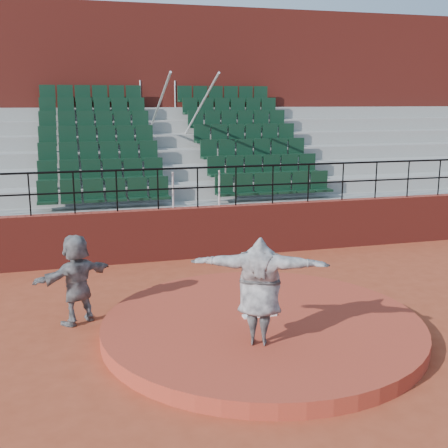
{
  "coord_description": "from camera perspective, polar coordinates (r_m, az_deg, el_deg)",
  "views": [
    {
      "loc": [
        -3.04,
        -8.58,
        3.94
      ],
      "look_at": [
        0.0,
        2.5,
        1.4
      ],
      "focal_mm": 45.0,
      "sensor_mm": 36.0,
      "label": 1
    }
  ],
  "objects": [
    {
      "name": "boundary_wall",
      "position": [
        14.3,
        -2.65,
        -0.85
      ],
      "size": [
        24.0,
        0.3,
        1.3
      ],
      "primitive_type": "cube",
      "color": "maroon",
      "rests_on": "ground"
    },
    {
      "name": "pitcher",
      "position": [
        8.63,
        3.62,
        -6.81
      ],
      "size": [
        2.14,
        1.32,
        1.7
      ],
      "primitive_type": "imported",
      "rotation": [
        0.0,
        0.0,
        2.75
      ],
      "color": "black",
      "rests_on": "pitchers_mound"
    },
    {
      "name": "pitchers_mound",
      "position": [
        9.87,
        3.9,
        -10.3
      ],
      "size": [
        5.5,
        5.5,
        0.25
      ],
      "primitive_type": "cylinder",
      "color": "#A33724",
      "rests_on": "ground"
    },
    {
      "name": "press_box_facade",
      "position": [
        21.41,
        -7.32,
        11.32
      ],
      "size": [
        24.0,
        3.0,
        7.1
      ],
      "primitive_type": "cube",
      "color": "maroon",
      "rests_on": "ground"
    },
    {
      "name": "wall_railing",
      "position": [
        14.05,
        -2.71,
        4.63
      ],
      "size": [
        24.04,
        0.05,
        1.03
      ],
      "color": "black",
      "rests_on": "boundary_wall"
    },
    {
      "name": "pitching_rubber",
      "position": [
        9.95,
        3.63,
        -9.24
      ],
      "size": [
        0.6,
        0.15,
        0.03
      ],
      "primitive_type": "cube",
      "color": "white",
      "rests_on": "pitchers_mound"
    },
    {
      "name": "seating_deck",
      "position": [
        17.67,
        -5.29,
        4.29
      ],
      "size": [
        24.0,
        5.97,
        4.63
      ],
      "color": "gray",
      "rests_on": "ground"
    },
    {
      "name": "fielder",
      "position": [
        10.4,
        -14.75,
        -5.42
      ],
      "size": [
        1.56,
        1.19,
        1.64
      ],
      "primitive_type": "imported",
      "rotation": [
        0.0,
        0.0,
        3.67
      ],
      "color": "black",
      "rests_on": "ground"
    },
    {
      "name": "ground",
      "position": [
        9.92,
        3.89,
        -10.97
      ],
      "size": [
        90.0,
        90.0,
        0.0
      ],
      "primitive_type": "plane",
      "color": "#963B22",
      "rests_on": "ground"
    }
  ]
}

